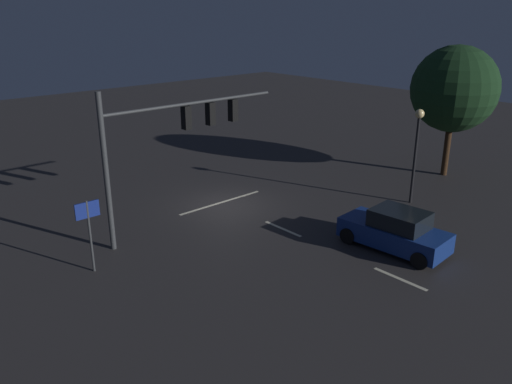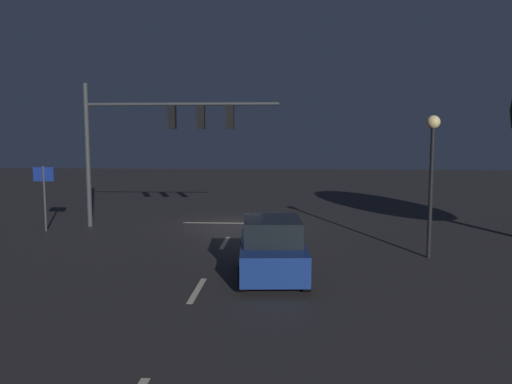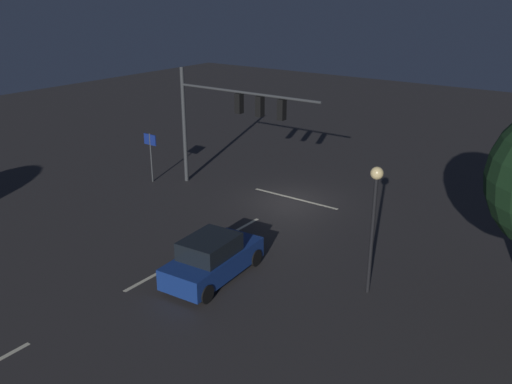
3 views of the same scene
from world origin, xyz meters
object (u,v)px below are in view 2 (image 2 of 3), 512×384
at_px(street_lamp_left_kerb, 432,158).
at_px(traffic_signal_assembly, 158,128).
at_px(car_approaching, 272,248).
at_px(route_sign, 44,184).

bearing_deg(street_lamp_left_kerb, traffic_signal_assembly, -26.40).
bearing_deg(car_approaching, traffic_signal_assembly, -55.58).
bearing_deg(street_lamp_left_kerb, car_approaching, 25.68).
height_order(traffic_signal_assembly, street_lamp_left_kerb, traffic_signal_assembly).
bearing_deg(traffic_signal_assembly, street_lamp_left_kerb, 153.60).
height_order(car_approaching, street_lamp_left_kerb, street_lamp_left_kerb).
xyz_separation_m(street_lamp_left_kerb, route_sign, (15.03, -3.90, -1.32)).
distance_m(traffic_signal_assembly, route_sign, 5.35).
distance_m(car_approaching, street_lamp_left_kerb, 6.27).
distance_m(traffic_signal_assembly, car_approaching, 9.94).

